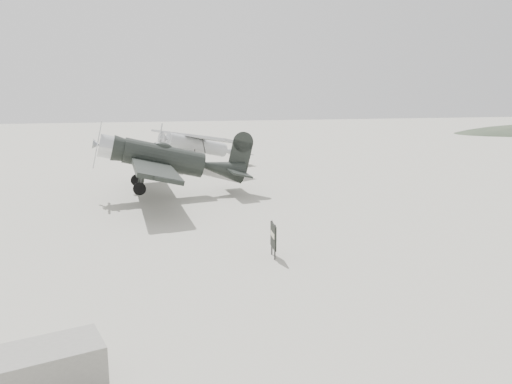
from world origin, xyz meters
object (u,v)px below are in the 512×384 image
highwing_monoplane (200,143)px  sign_board (273,237)px  lowwing_monoplane (171,160)px  equipment_block (53,368)px

highwing_monoplane → sign_board: size_ratio=8.37×
highwing_monoplane → sign_board: 21.20m
sign_board → lowwing_monoplane: bearing=107.9°
lowwing_monoplane → sign_board: lowwing_monoplane is taller
highwing_monoplane → equipment_block: (-6.59, -27.53, -1.39)m
highwing_monoplane → equipment_block: size_ratio=5.64×
highwing_monoplane → equipment_block: 28.35m
lowwing_monoplane → highwing_monoplane: bearing=71.7°
highwing_monoplane → sign_board: (-0.50, -21.16, -1.11)m
equipment_block → sign_board: (6.09, 6.37, 0.27)m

